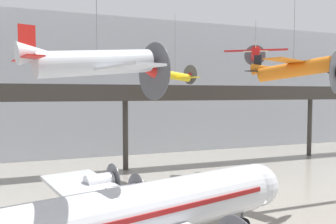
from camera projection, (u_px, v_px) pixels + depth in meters
hangar_back_wall at (110, 87)px, 53.14m from camera, size 140.00×3.00×22.23m
mezzanine_walkway at (127, 98)px, 41.49m from camera, size 110.00×3.20×11.10m
airliner_silver_main at (127, 216)px, 17.83m from camera, size 24.01×27.79×9.33m
suspended_plane_yellow_lowwing at (175, 76)px, 36.51m from camera, size 5.42×6.29×7.78m
suspended_plane_red_highwing at (255, 54)px, 40.13m from camera, size 7.01×6.42×5.26m
suspended_plane_orange_highwing at (293, 69)px, 29.46m from camera, size 9.52×8.39×8.86m
suspended_plane_silver_racer at (97, 63)px, 16.41m from camera, size 7.67×9.15×9.19m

